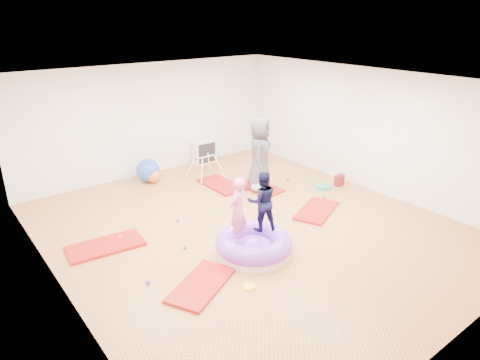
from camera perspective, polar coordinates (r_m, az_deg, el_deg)
room at (r=7.86m, az=1.34°, el=2.77°), size 7.01×8.01×2.81m
gym_mat_front_left at (r=6.77m, az=-5.16°, el=-13.72°), size 1.37×1.11×0.05m
gym_mat_mid_left at (r=8.09m, az=-17.49°, el=-8.37°), size 1.38×0.79×0.05m
gym_mat_center_back at (r=10.37m, az=-2.53°, el=-0.63°), size 0.64×1.26×0.05m
gym_mat_right at (r=9.17m, az=10.14°, el=-4.02°), size 1.37×1.06×0.05m
gym_mat_rear_right at (r=10.22m, az=2.74°, el=-0.99°), size 0.65×1.15×0.05m
inflatable_cushion at (r=7.47m, az=1.88°, el=-8.70°), size 1.33×1.33×0.42m
child_pink at (r=7.00m, az=-0.31°, el=-3.67°), size 0.48×0.42×1.12m
child_navy at (r=7.38m, az=2.96°, el=-2.50°), size 0.65×0.60×1.08m
adult_caregiver at (r=9.86m, az=2.65°, el=3.50°), size 0.97×0.95×1.68m
infant at (r=9.91m, az=2.56°, el=-0.86°), size 0.39×0.40×0.23m
ball_pit_balls at (r=8.63m, az=0.67°, el=-5.31°), size 4.79×2.53×0.07m
exercise_ball_blue at (r=10.79m, az=-12.18°, el=1.26°), size 0.58×0.58×0.58m
exercise_ball_orange at (r=10.72m, az=-11.53°, el=0.59°), size 0.37×0.37×0.37m
infant_play_gym at (r=10.78m, az=-4.63°, el=2.21°), size 0.75×0.71×0.57m
cube_shelf at (r=11.93m, az=-4.81°, el=3.76°), size 0.63×0.31×0.63m
balance_disc at (r=10.40m, az=10.99°, el=-0.88°), size 0.36×0.36×0.08m
backpack at (r=10.63m, az=13.10°, el=-0.02°), size 0.24×0.16×0.27m
yellow_toy at (r=6.72m, az=1.26°, el=-14.05°), size 0.19×0.19×0.03m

